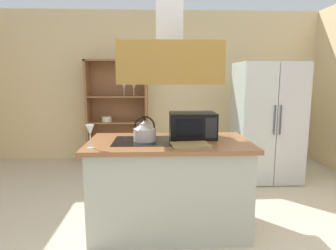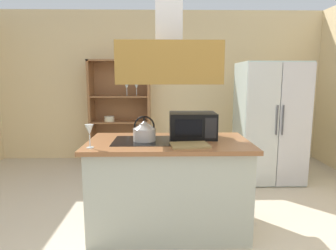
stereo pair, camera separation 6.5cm
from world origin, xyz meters
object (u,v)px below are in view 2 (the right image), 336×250
dish_cabinet (121,117)px  cutting_board (190,145)px  refrigerator (269,122)px  kettle (144,131)px  wine_glass_on_counter (89,131)px  microwave (193,125)px

dish_cabinet → cutting_board: 2.90m
refrigerator → kettle: (-1.74, -1.43, 0.14)m
refrigerator → wine_glass_on_counter: size_ratio=8.39×
microwave → dish_cabinet: bearing=114.2°
refrigerator → dish_cabinet: bearing=155.4°
cutting_board → wine_glass_on_counter: bearing=-176.6°
kettle → cutting_board: bearing=-27.9°
microwave → wine_glass_on_counter: bearing=-156.4°
refrigerator → dish_cabinet: dish_cabinet is taller
cutting_board → kettle: bearing=152.1°
cutting_board → refrigerator: bearing=51.4°
dish_cabinet → wine_glass_on_counter: 2.79m
dish_cabinet → microwave: (1.06, -2.36, 0.23)m
refrigerator → kettle: refrigerator is taller
refrigerator → wine_glass_on_counter: 2.79m
refrigerator → dish_cabinet: size_ratio=0.95×
refrigerator → dish_cabinet: (-2.32, 1.07, -0.06)m
microwave → wine_glass_on_counter: 1.02m
cutting_board → wine_glass_on_counter: size_ratio=1.65×
refrigerator → microwave: bearing=-134.2°
kettle → microwave: (0.48, 0.14, 0.03)m
dish_cabinet → wine_glass_on_counter: (0.12, -2.77, 0.25)m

